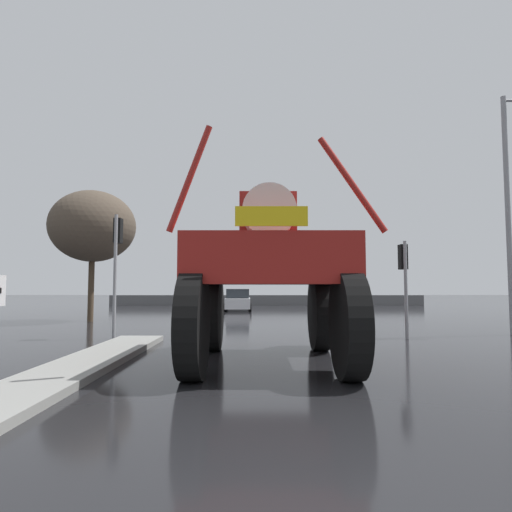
{
  "coord_description": "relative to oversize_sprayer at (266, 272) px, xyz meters",
  "views": [
    {
      "loc": [
        -0.94,
        -3.01,
        1.74
      ],
      "look_at": [
        -0.89,
        9.05,
        2.58
      ],
      "focal_mm": 29.93,
      "sensor_mm": 36.0,
      "label": 1
    }
  ],
  "objects": [
    {
      "name": "oversize_sprayer",
      "position": [
        0.0,
        0.0,
        0.0
      ],
      "size": [
        4.12,
        5.71,
        4.76
      ],
      "rotation": [
        0.0,
        0.0,
        1.57
      ],
      "color": "black",
      "rests_on": "ground"
    },
    {
      "name": "median_island",
      "position": [
        -3.92,
        -0.45,
        -1.98
      ],
      "size": [
        1.35,
        8.76,
        0.15
      ],
      "primitive_type": "cube",
      "color": "gray",
      "rests_on": "ground"
    },
    {
      "name": "roadside_barrier",
      "position": [
        0.66,
        28.49,
        -1.6
      ],
      "size": [
        28.11,
        0.24,
        0.9
      ],
      "primitive_type": "cube",
      "color": "#59595B",
      "rests_on": "ground"
    },
    {
      "name": "bare_tree_left",
      "position": [
        -8.37,
        11.11,
        2.61
      ],
      "size": [
        4.15,
        4.15,
        6.44
      ],
      "color": "#473828",
      "rests_on": "ground"
    },
    {
      "name": "traffic_signal_far_left",
      "position": [
        4.19,
        20.13,
        0.5
      ],
      "size": [
        0.24,
        0.55,
        3.5
      ],
      "color": "gray",
      "rests_on": "ground"
    },
    {
      "name": "streetlight_near_right",
      "position": [
        8.99,
        5.4,
        2.79
      ],
      "size": [
        2.31,
        0.24,
        8.68
      ],
      "color": "gray",
      "rests_on": "ground"
    },
    {
      "name": "traffic_signal_near_left",
      "position": [
        -4.95,
        4.43,
        0.95
      ],
      "size": [
        0.24,
        0.54,
        4.12
      ],
      "color": "gray",
      "rests_on": "ground"
    },
    {
      "name": "sedan_ahead",
      "position": [
        -1.57,
        20.46,
        -1.34
      ],
      "size": [
        1.97,
        4.15,
        1.52
      ],
      "rotation": [
        0.0,
        0.0,
        1.6
      ],
      "color": "silver",
      "rests_on": "ground"
    },
    {
      "name": "traffic_signal_near_right",
      "position": [
        4.67,
        4.44,
        0.29
      ],
      "size": [
        0.24,
        0.54,
        3.23
      ],
      "color": "gray",
      "rests_on": "ground"
    },
    {
      "name": "ground_plane",
      "position": [
        0.66,
        11.19,
        -2.05
      ],
      "size": [
        120.0,
        120.0,
        0.0
      ],
      "primitive_type": "plane",
      "color": "black"
    }
  ]
}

